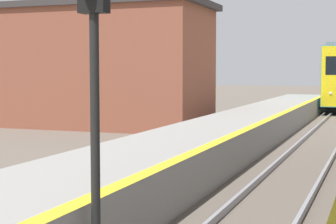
{
  "coord_description": "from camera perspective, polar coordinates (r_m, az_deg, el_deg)",
  "views": [
    {
      "loc": [
        2.03,
        -1.38,
        2.78
      ],
      "look_at": [
        -5.72,
        19.13,
        1.15
      ],
      "focal_mm": 60.0,
      "sensor_mm": 36.0,
      "label": 1
    }
  ],
  "objects": [
    {
      "name": "station_building",
      "position": [
        28.39,
        -8.18,
        4.71
      ],
      "size": [
        12.44,
        5.37,
        6.02
      ],
      "color": "brown",
      "rests_on": "ground"
    },
    {
      "name": "signal_near",
      "position": [
        7.09,
        -7.55,
        6.57
      ],
      "size": [
        0.36,
        0.31,
        4.39
      ],
      "color": "black",
      "rests_on": "ground"
    }
  ]
}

